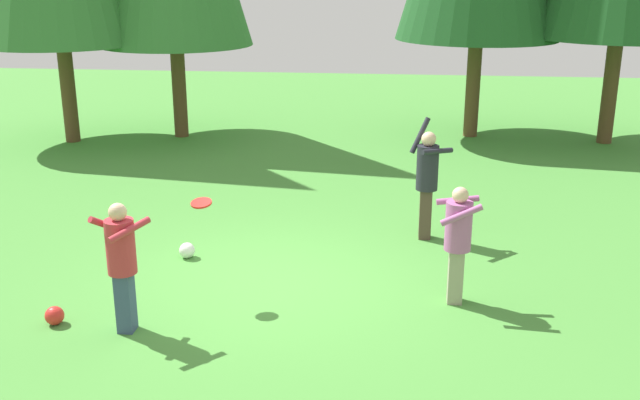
% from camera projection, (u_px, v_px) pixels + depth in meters
% --- Properties ---
extents(ground_plane, '(40.00, 40.00, 0.00)m').
position_uv_depth(ground_plane, '(270.00, 282.00, 10.26)').
color(ground_plane, '#478C38').
extents(person_thrower, '(0.69, 0.69, 1.92)m').
position_uv_depth(person_thrower, '(427.00, 175.00, 11.57)').
color(person_thrower, '#4C382D').
rests_on(person_thrower, ground_plane).
extents(person_catcher, '(0.70, 0.71, 1.61)m').
position_uv_depth(person_catcher, '(122.00, 257.00, 8.63)').
color(person_catcher, '#38476B').
rests_on(person_catcher, ground_plane).
extents(person_bystander, '(0.56, 0.51, 1.56)m').
position_uv_depth(person_bystander, '(458.00, 236.00, 9.38)').
color(person_bystander, gray).
rests_on(person_bystander, ground_plane).
extents(frisbee, '(0.32, 0.32, 0.08)m').
position_uv_depth(frisbee, '(201.00, 203.00, 9.41)').
color(frisbee, red).
extents(ball_white, '(0.23, 0.23, 0.23)m').
position_uv_depth(ball_white, '(187.00, 250.00, 11.06)').
color(ball_white, white).
rests_on(ball_white, ground_plane).
extents(ball_red, '(0.23, 0.23, 0.23)m').
position_uv_depth(ball_red, '(55.00, 316.00, 9.03)').
color(ball_red, red).
rests_on(ball_red, ground_plane).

